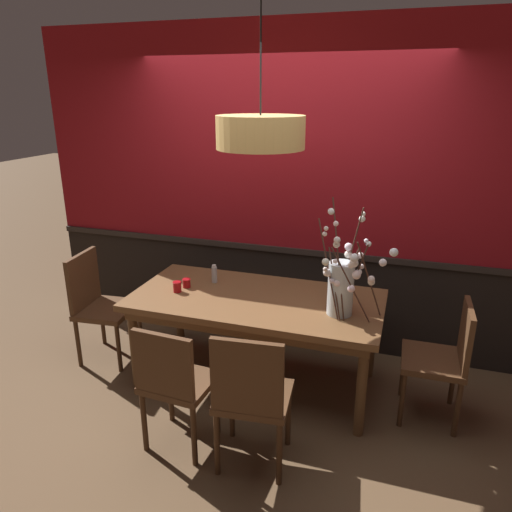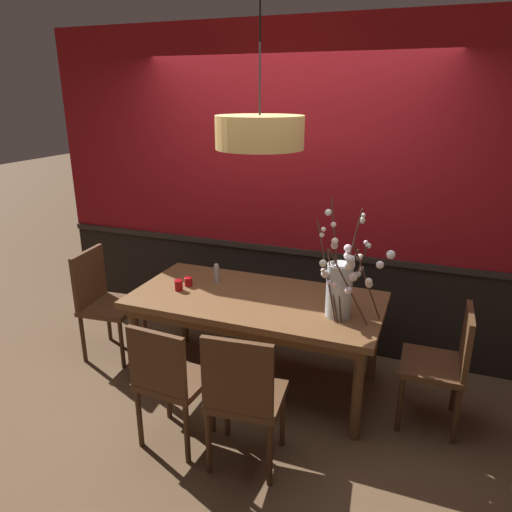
% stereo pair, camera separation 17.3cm
% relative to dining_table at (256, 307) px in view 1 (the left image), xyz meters
% --- Properties ---
extents(ground_plane, '(24.00, 24.00, 0.00)m').
position_rel_dining_table_xyz_m(ground_plane, '(0.00, 0.00, -0.66)').
color(ground_plane, brown).
extents(back_wall, '(4.56, 0.14, 2.77)m').
position_rel_dining_table_xyz_m(back_wall, '(0.00, 0.81, 0.72)').
color(back_wall, black).
rests_on(back_wall, ground).
extents(dining_table, '(1.89, 0.93, 0.74)m').
position_rel_dining_table_xyz_m(dining_table, '(0.00, 0.00, 0.00)').
color(dining_table, brown).
rests_on(dining_table, ground).
extents(chair_far_side_right, '(0.46, 0.41, 0.96)m').
position_rel_dining_table_xyz_m(chair_far_side_right, '(0.33, 0.90, -0.12)').
color(chair_far_side_right, '#4C301C').
rests_on(chair_far_side_right, ground).
extents(chair_head_east_end, '(0.42, 0.44, 0.88)m').
position_rel_dining_table_xyz_m(chair_head_east_end, '(1.36, -0.01, -0.16)').
color(chair_head_east_end, '#4C301C').
rests_on(chair_head_east_end, ground).
extents(chair_far_side_left, '(0.41, 0.40, 0.97)m').
position_rel_dining_table_xyz_m(chair_far_side_left, '(-0.24, 0.89, -0.12)').
color(chair_far_side_left, '#4C301C').
rests_on(chair_far_side_left, ground).
extents(chair_near_side_right, '(0.48, 0.45, 0.94)m').
position_rel_dining_table_xyz_m(chair_near_side_right, '(0.26, -0.89, -0.13)').
color(chair_near_side_right, '#4C301C').
rests_on(chair_near_side_right, ground).
extents(chair_head_west_end, '(0.47, 0.50, 0.94)m').
position_rel_dining_table_xyz_m(chair_head_west_end, '(-1.40, -0.03, -0.13)').
color(chair_head_west_end, '#4C301C').
rests_on(chair_head_west_end, ground).
extents(chair_near_side_left, '(0.44, 0.41, 0.88)m').
position_rel_dining_table_xyz_m(chair_near_side_left, '(-0.26, -0.87, -0.15)').
color(chair_near_side_left, '#4C301C').
rests_on(chair_near_side_left, ground).
extents(vase_with_blossoms, '(0.53, 0.45, 0.82)m').
position_rel_dining_table_xyz_m(vase_with_blossoms, '(0.65, -0.09, 0.30)').
color(vase_with_blossoms, silver).
rests_on(vase_with_blossoms, dining_table).
extents(candle_holder_nearer_center, '(0.07, 0.07, 0.08)m').
position_rel_dining_table_xyz_m(candle_holder_nearer_center, '(-0.61, -0.09, 0.13)').
color(candle_holder_nearer_center, '#9E0F14').
rests_on(candle_holder_nearer_center, dining_table).
extents(candle_holder_nearer_edge, '(0.07, 0.07, 0.07)m').
position_rel_dining_table_xyz_m(candle_holder_nearer_edge, '(-0.58, 0.02, 0.12)').
color(candle_holder_nearer_edge, '#9E0F14').
rests_on(candle_holder_nearer_edge, dining_table).
extents(condiment_bottle, '(0.04, 0.04, 0.15)m').
position_rel_dining_table_xyz_m(condiment_bottle, '(-0.41, 0.18, 0.15)').
color(condiment_bottle, '#ADADB2').
rests_on(condiment_bottle, dining_table).
extents(pendant_lamp, '(0.58, 0.58, 0.92)m').
position_rel_dining_table_xyz_m(pendant_lamp, '(0.06, -0.09, 1.30)').
color(pendant_lamp, tan).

